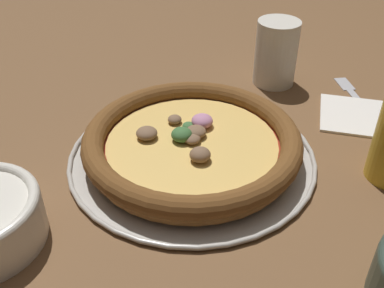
{
  "coord_description": "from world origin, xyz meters",
  "views": [
    {
      "loc": [
        -0.46,
        -0.17,
        0.38
      ],
      "look_at": [
        0.0,
        0.0,
        0.02
      ],
      "focal_mm": 42.0,
      "sensor_mm": 36.0,
      "label": 1
    }
  ],
  "objects_px": {
    "pizza_tray": "(192,156)",
    "drinking_cup": "(276,53)",
    "pizza": "(192,142)",
    "napkin": "(353,114)",
    "fork": "(360,102)"
  },
  "relations": [
    {
      "from": "pizza",
      "to": "drinking_cup",
      "type": "relative_size",
      "value": 2.63
    },
    {
      "from": "fork",
      "to": "napkin",
      "type": "bearing_deg",
      "value": 143.51
    },
    {
      "from": "drinking_cup",
      "to": "fork",
      "type": "bearing_deg",
      "value": -98.22
    },
    {
      "from": "pizza",
      "to": "drinking_cup",
      "type": "distance_m",
      "value": 0.27
    },
    {
      "from": "drinking_cup",
      "to": "fork",
      "type": "height_order",
      "value": "drinking_cup"
    },
    {
      "from": "napkin",
      "to": "pizza",
      "type": "bearing_deg",
      "value": 133.13
    },
    {
      "from": "pizza",
      "to": "fork",
      "type": "xyz_separation_m",
      "value": [
        0.24,
        -0.21,
        -0.03
      ]
    },
    {
      "from": "drinking_cup",
      "to": "fork",
      "type": "distance_m",
      "value": 0.16
    },
    {
      "from": "napkin",
      "to": "drinking_cup",
      "type": "bearing_deg",
      "value": 63.56
    },
    {
      "from": "pizza",
      "to": "drinking_cup",
      "type": "height_order",
      "value": "drinking_cup"
    },
    {
      "from": "pizza",
      "to": "napkin",
      "type": "height_order",
      "value": "pizza"
    },
    {
      "from": "pizza",
      "to": "napkin",
      "type": "relative_size",
      "value": 2.4
    },
    {
      "from": "drinking_cup",
      "to": "napkin",
      "type": "xyz_separation_m",
      "value": [
        -0.07,
        -0.14,
        -0.05
      ]
    },
    {
      "from": "fork",
      "to": "pizza_tray",
      "type": "bearing_deg",
      "value": 111.3
    },
    {
      "from": "pizza_tray",
      "to": "drinking_cup",
      "type": "relative_size",
      "value": 3.01
    }
  ]
}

